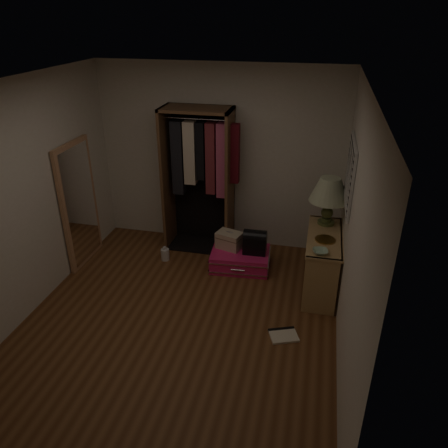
{
  "coord_description": "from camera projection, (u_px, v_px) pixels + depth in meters",
  "views": [
    {
      "loc": [
        1.37,
        -3.79,
        3.22
      ],
      "look_at": [
        0.3,
        0.95,
        0.8
      ],
      "focal_mm": 35.0,
      "sensor_mm": 36.0,
      "label": 1
    }
  ],
  "objects": [
    {
      "name": "table_lamp",
      "position": [
        330.0,
        191.0,
        5.35
      ],
      "size": [
        0.59,
        0.59,
        0.62
      ],
      "rotation": [
        0.0,
        0.0,
        0.23
      ],
      "color": "#445026",
      "rests_on": "console_bookshelf"
    },
    {
      "name": "ground",
      "position": [
        180.0,
        320.0,
        5.01
      ],
      "size": [
        4.0,
        4.0,
        0.0
      ],
      "primitive_type": "plane",
      "color": "#5A3319",
      "rests_on": "ground"
    },
    {
      "name": "room_walls",
      "position": [
        182.0,
        199.0,
        4.37
      ],
      "size": [
        3.52,
        4.02,
        2.6
      ],
      "color": "beige",
      "rests_on": "ground"
    },
    {
      "name": "white_jug",
      "position": [
        165.0,
        254.0,
        6.17
      ],
      "size": [
        0.15,
        0.15,
        0.21
      ],
      "rotation": [
        0.0,
        0.0,
        -0.27
      ],
      "color": "silver",
      "rests_on": "ground"
    },
    {
      "name": "brass_tray",
      "position": [
        325.0,
        240.0,
        5.15
      ],
      "size": [
        0.26,
        0.26,
        0.01
      ],
      "rotation": [
        0.0,
        0.0,
        -0.1
      ],
      "color": "#A77F40",
      "rests_on": "console_bookshelf"
    },
    {
      "name": "black_bag",
      "position": [
        255.0,
        241.0,
        5.82
      ],
      "size": [
        0.32,
        0.21,
        0.34
      ],
      "rotation": [
        0.0,
        0.0,
        0.03
      ],
      "color": "black",
      "rests_on": "pink_suitcase"
    },
    {
      "name": "console_bookshelf",
      "position": [
        322.0,
        259.0,
        5.45
      ],
      "size": [
        0.42,
        1.12,
        0.75
      ],
      "color": "tan",
      "rests_on": "ground"
    },
    {
      "name": "floor_book",
      "position": [
        283.0,
        334.0,
        4.77
      ],
      "size": [
        0.36,
        0.33,
        0.03
      ],
      "rotation": [
        0.0,
        0.0,
        0.37
      ],
      "color": "beige",
      "rests_on": "ground"
    },
    {
      "name": "open_wardrobe",
      "position": [
        201.0,
        168.0,
        6.05
      ],
      "size": [
        1.06,
        0.5,
        2.05
      ],
      "color": "brown",
      "rests_on": "ground"
    },
    {
      "name": "ceramic_bowl",
      "position": [
        320.0,
        252.0,
        4.87
      ],
      "size": [
        0.2,
        0.2,
        0.04
      ],
      "primitive_type": "imported",
      "rotation": [
        0.0,
        0.0,
        0.2
      ],
      "color": "#9EBEA1",
      "rests_on": "console_bookshelf"
    },
    {
      "name": "floor_mirror",
      "position": [
        79.0,
        204.0,
        5.84
      ],
      "size": [
        0.06,
        0.8,
        1.7
      ],
      "color": "tan",
      "rests_on": "ground"
    },
    {
      "name": "pink_suitcase",
      "position": [
        240.0,
        259.0,
        5.98
      ],
      "size": [
        0.84,
        0.64,
        0.24
      ],
      "rotation": [
        0.0,
        0.0,
        0.08
      ],
      "color": "#DC1A60",
      "rests_on": "ground"
    },
    {
      "name": "train_case",
      "position": [
        229.0,
        240.0,
        5.97
      ],
      "size": [
        0.39,
        0.32,
        0.25
      ],
      "rotation": [
        0.0,
        0.0,
        -0.29
      ],
      "color": "tan",
      "rests_on": "pink_suitcase"
    }
  ]
}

